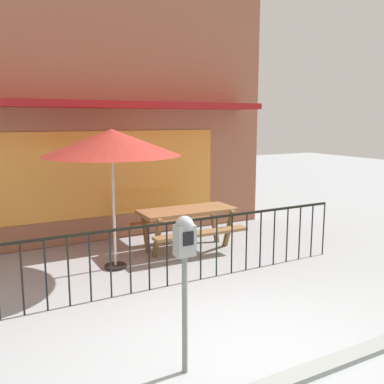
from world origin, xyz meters
The scene contains 7 objects.
ground centered at (0.00, 0.00, 0.00)m, with size 40.00×40.00×0.00m, color #999EA2.
pub_storefront centered at (0.00, 5.12, 2.68)m, with size 7.42×1.40×5.40m.
patio_fence_front centered at (0.00, 2.08, 0.66)m, with size 6.26×0.04×0.97m.
picnic_table_left centered at (1.11, 3.54, 0.61)m, with size 1.82×1.39×0.79m.
patio_umbrella centered at (-0.42, 3.19, 2.06)m, with size 2.19×2.19×2.28m.
parking_meter_far centered at (-0.78, 0.03, 1.20)m, with size 0.18×0.17×1.56m.
curb_edge centered at (0.00, -0.58, 0.00)m, with size 10.39×0.20×0.11m, color gray.
Camera 1 is at (-2.54, -3.35, 2.43)m, focal length 39.98 mm.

